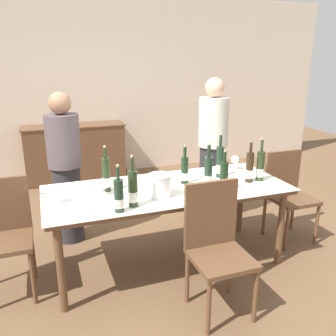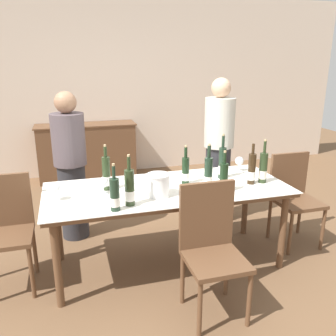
# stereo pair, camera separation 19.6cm
# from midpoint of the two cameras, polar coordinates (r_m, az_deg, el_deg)

# --- Properties ---
(ground_plane) EXTENTS (12.00, 12.00, 0.00)m
(ground_plane) POSITION_cam_midpoint_polar(r_m,az_deg,el_deg) (3.44, -1.68, -14.98)
(ground_plane) COLOR brown
(back_wall) EXTENTS (8.00, 0.10, 2.80)m
(back_wall) POSITION_cam_midpoint_polar(r_m,az_deg,el_deg) (5.89, -11.37, 12.61)
(back_wall) COLOR beige
(back_wall) RESTS_ON ground_plane
(sideboard_cabinet) EXTENTS (1.51, 0.46, 0.87)m
(sideboard_cabinet) POSITION_cam_midpoint_polar(r_m,az_deg,el_deg) (5.70, -15.57, 2.33)
(sideboard_cabinet) COLOR brown
(sideboard_cabinet) RESTS_ON ground_plane
(dining_table) EXTENTS (2.11, 0.89, 0.75)m
(dining_table) POSITION_cam_midpoint_polar(r_m,az_deg,el_deg) (3.13, -1.79, -4.31)
(dining_table) COLOR brown
(dining_table) RESTS_ON ground_plane
(ice_bucket) EXTENTS (0.19, 0.19, 0.19)m
(ice_bucket) POSITION_cam_midpoint_polar(r_m,az_deg,el_deg) (2.89, -3.23, -2.71)
(ice_bucket) COLOR white
(ice_bucket) RESTS_ON dining_table
(wine_bottle_0) EXTENTS (0.07, 0.07, 0.36)m
(wine_bottle_0) POSITION_cam_midpoint_polar(r_m,az_deg,el_deg) (2.63, -10.01, -4.57)
(wine_bottle_0) COLOR #1E3323
(wine_bottle_0) RESTS_ON dining_table
(wine_bottle_1) EXTENTS (0.07, 0.07, 0.42)m
(wine_bottle_1) POSITION_cam_midpoint_polar(r_m,az_deg,el_deg) (3.37, 6.66, 0.88)
(wine_bottle_1) COLOR #1E3323
(wine_bottle_1) RESTS_ON dining_table
(wine_bottle_2) EXTENTS (0.07, 0.07, 0.37)m
(wine_bottle_2) POSITION_cam_midpoint_polar(r_m,az_deg,el_deg) (3.28, 11.29, -0.03)
(wine_bottle_2) COLOR #332314
(wine_bottle_2) RESTS_ON dining_table
(wine_bottle_3) EXTENTS (0.07, 0.07, 0.36)m
(wine_bottle_3) POSITION_cam_midpoint_polar(r_m,az_deg,el_deg) (3.18, 0.93, -0.45)
(wine_bottle_3) COLOR black
(wine_bottle_3) RESTS_ON dining_table
(wine_bottle_4) EXTENTS (0.08, 0.08, 0.40)m
(wine_bottle_4) POSITION_cam_midpoint_polar(r_m,az_deg,el_deg) (2.71, -7.72, -3.45)
(wine_bottle_4) COLOR #28381E
(wine_bottle_4) RESTS_ON dining_table
(wine_bottle_5) EXTENTS (0.07, 0.07, 0.40)m
(wine_bottle_5) POSITION_cam_midpoint_polar(r_m,az_deg,el_deg) (3.05, -11.70, -1.19)
(wine_bottle_5) COLOR #28381E
(wine_bottle_5) RESTS_ON dining_table
(wine_bottle_6) EXTENTS (0.07, 0.07, 0.40)m
(wine_bottle_6) POSITION_cam_midpoint_polar(r_m,az_deg,el_deg) (3.07, 4.66, -0.83)
(wine_bottle_6) COLOR #1E3323
(wine_bottle_6) RESTS_ON dining_table
(wine_bottle_7) EXTENTS (0.07, 0.07, 0.40)m
(wine_bottle_7) POSITION_cam_midpoint_polar(r_m,az_deg,el_deg) (3.34, 12.97, 0.19)
(wine_bottle_7) COLOR #28381E
(wine_bottle_7) RESTS_ON dining_table
(wine_bottle_8) EXTENTS (0.07, 0.07, 0.36)m
(wine_bottle_8) POSITION_cam_midpoint_polar(r_m,az_deg,el_deg) (3.02, 7.14, -1.48)
(wine_bottle_8) COLOR black
(wine_bottle_8) RESTS_ON dining_table
(wine_glass_0) EXTENTS (0.08, 0.08, 0.14)m
(wine_glass_0) POSITION_cam_midpoint_polar(r_m,az_deg,el_deg) (2.92, -19.44, -3.64)
(wine_glass_0) COLOR white
(wine_glass_0) RESTS_ON dining_table
(wine_glass_1) EXTENTS (0.09, 0.09, 0.14)m
(wine_glass_1) POSITION_cam_midpoint_polar(r_m,az_deg,el_deg) (2.97, -12.15, -2.60)
(wine_glass_1) COLOR white
(wine_glass_1) RESTS_ON dining_table
(wine_glass_2) EXTENTS (0.08, 0.08, 0.15)m
(wine_glass_2) POSITION_cam_midpoint_polar(r_m,az_deg,el_deg) (3.63, 9.19, 1.26)
(wine_glass_2) COLOR white
(wine_glass_2) RESTS_ON dining_table
(chair_right_end) EXTENTS (0.42, 0.42, 0.92)m
(chair_right_end) POSITION_cam_midpoint_polar(r_m,az_deg,el_deg) (3.87, 17.23, -3.31)
(chair_right_end) COLOR brown
(chair_right_end) RESTS_ON ground_plane
(chair_near_front) EXTENTS (0.42, 0.42, 0.98)m
(chair_near_front) POSITION_cam_midpoint_polar(r_m,az_deg,el_deg) (2.68, 5.60, -11.50)
(chair_near_front) COLOR brown
(chair_near_front) RESTS_ON ground_plane
(chair_left_end) EXTENTS (0.42, 0.42, 0.94)m
(chair_left_end) POSITION_cam_midpoint_polar(r_m,az_deg,el_deg) (3.17, -26.52, -8.79)
(chair_left_end) COLOR brown
(chair_left_end) RESTS_ON ground_plane
(person_host) EXTENTS (0.33, 0.33, 1.54)m
(person_host) POSITION_cam_midpoint_polar(r_m,az_deg,el_deg) (3.73, -17.56, -0.24)
(person_host) COLOR #2D2D33
(person_host) RESTS_ON ground_plane
(person_guest_left) EXTENTS (0.33, 0.33, 1.64)m
(person_guest_left) POSITION_cam_midpoint_polar(r_m,az_deg,el_deg) (4.04, 5.74, 2.61)
(person_guest_left) COLOR #2D2D33
(person_guest_left) RESTS_ON ground_plane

